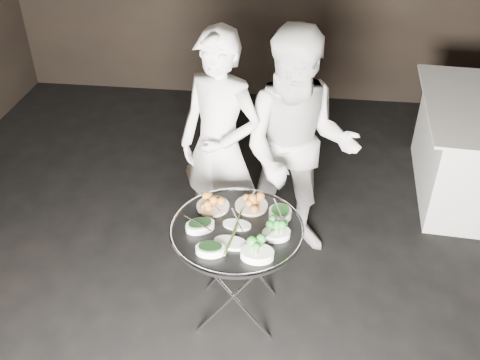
# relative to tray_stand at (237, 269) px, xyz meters

# --- Properties ---
(floor) EXTENTS (6.00, 7.00, 0.05)m
(floor) POSITION_rel_tray_stand_xyz_m (0.19, -0.27, -0.42)
(floor) COLOR black
(floor) RESTS_ON ground
(tray_stand) EXTENTS (0.47, 0.40, 0.70)m
(tray_stand) POSITION_rel_tray_stand_xyz_m (0.00, 0.00, 0.00)
(tray_stand) COLOR silver
(tray_stand) RESTS_ON floor
(serving_tray) EXTENTS (0.78, 0.78, 0.04)m
(serving_tray) POSITION_rel_tray_stand_xyz_m (0.00, 0.00, 0.32)
(serving_tray) COLOR black
(serving_tray) RESTS_ON tray_stand
(potato_plate_a) EXTENTS (0.20, 0.20, 0.07)m
(potato_plate_a) POSITION_rel_tray_stand_xyz_m (-0.17, 0.17, 0.36)
(potato_plate_a) COLOR beige
(potato_plate_a) RESTS_ON serving_tray
(potato_plate_b) EXTENTS (0.20, 0.20, 0.07)m
(potato_plate_b) POSITION_rel_tray_stand_xyz_m (0.06, 0.21, 0.36)
(potato_plate_b) COLOR beige
(potato_plate_b) RESTS_ON serving_tray
(greens_bowl) EXTENTS (0.14, 0.14, 0.08)m
(greens_bowl) POSITION_rel_tray_stand_xyz_m (0.24, 0.13, 0.36)
(greens_bowl) COLOR white
(greens_bowl) RESTS_ON serving_tray
(asparagus_plate_a) EXTENTS (0.18, 0.11, 0.03)m
(asparagus_plate_a) POSITION_rel_tray_stand_xyz_m (-0.00, 0.02, 0.34)
(asparagus_plate_a) COLOR white
(asparagus_plate_a) RESTS_ON serving_tray
(asparagus_plate_b) EXTENTS (0.21, 0.14, 0.04)m
(asparagus_plate_b) POSITION_rel_tray_stand_xyz_m (-0.02, -0.14, 0.34)
(asparagus_plate_b) COLOR white
(asparagus_plate_b) RESTS_ON serving_tray
(spinach_bowl_a) EXTENTS (0.20, 0.17, 0.07)m
(spinach_bowl_a) POSITION_rel_tray_stand_xyz_m (-0.21, -0.04, 0.36)
(spinach_bowl_a) COLOR white
(spinach_bowl_a) RESTS_ON serving_tray
(spinach_bowl_b) EXTENTS (0.17, 0.12, 0.07)m
(spinach_bowl_b) POSITION_rel_tray_stand_xyz_m (-0.12, -0.22, 0.36)
(spinach_bowl_b) COLOR white
(spinach_bowl_b) RESTS_ON serving_tray
(broccoli_bowl_a) EXTENTS (0.19, 0.16, 0.07)m
(broccoli_bowl_a) POSITION_rel_tray_stand_xyz_m (0.23, -0.05, 0.36)
(broccoli_bowl_a) COLOR white
(broccoli_bowl_a) RESTS_ON serving_tray
(broccoli_bowl_b) EXTENTS (0.18, 0.13, 0.08)m
(broccoli_bowl_b) POSITION_rel_tray_stand_xyz_m (0.14, -0.23, 0.36)
(broccoli_bowl_b) COLOR white
(broccoli_bowl_b) RESTS_ON serving_tray
(serving_utensils) EXTENTS (0.59, 0.45, 0.01)m
(serving_utensils) POSITION_rel_tray_stand_xyz_m (0.02, 0.07, 0.38)
(serving_utensils) COLOR silver
(serving_utensils) RESTS_ON serving_tray
(waiter_left) EXTENTS (0.70, 0.59, 1.64)m
(waiter_left) POSITION_rel_tray_stand_xyz_m (-0.20, 0.70, 0.43)
(waiter_left) COLOR silver
(waiter_left) RESTS_ON floor
(waiter_right) EXTENTS (0.82, 0.64, 1.67)m
(waiter_right) POSITION_rel_tray_stand_xyz_m (0.32, 0.71, 0.45)
(waiter_right) COLOR silver
(waiter_right) RESTS_ON floor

